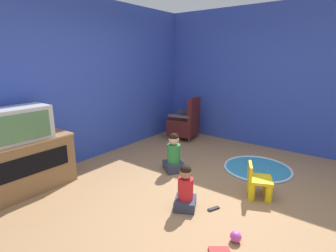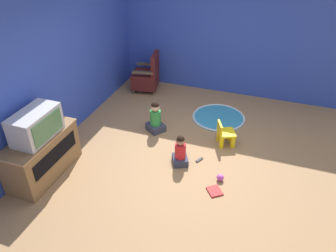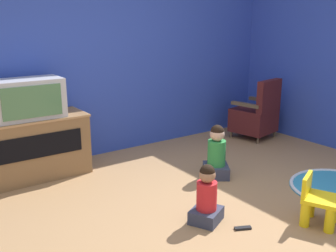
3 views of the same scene
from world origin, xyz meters
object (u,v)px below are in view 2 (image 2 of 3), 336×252
child_watching_center (155,118)px  remote_control (199,160)px  book (215,191)px  child_watching_left (180,152)px  toy_ball (220,178)px  tv_cabinet (42,155)px  yellow_kid_chair (225,135)px  television (36,125)px  black_armchair (147,76)px

child_watching_center → remote_control: bearing=-176.6°
book → child_watching_left: bearing=18.5°
toy_ball → remote_control: toy_ball is taller
tv_cabinet → yellow_kid_chair: bearing=-55.4°
television → book: (0.49, -2.63, -0.92)m
toy_ball → yellow_kid_chair: bearing=7.5°
black_armchair → book: black_armchair is taller
yellow_kid_chair → book: 1.29m
yellow_kid_chair → book: bearing=160.5°
yellow_kid_chair → child_watching_left: bearing=119.0°
television → book: bearing=-79.5°
tv_cabinet → yellow_kid_chair: 3.11m
yellow_kid_chair → book: (-1.28, -0.11, -0.18)m
television → black_armchair: television is taller
yellow_kid_chair → black_armchair: bearing=30.2°
child_watching_left → remote_control: 0.41m
tv_cabinet → book: bearing=-79.7°
tv_cabinet → yellow_kid_chair: (1.76, -2.56, -0.18)m
toy_ball → black_armchair: bearing=42.1°
book → remote_control: book is taller
television → child_watching_left: 2.27m
child_watching_left → tv_cabinet: bearing=89.7°
remote_control → child_watching_left: bearing=-33.9°
tv_cabinet → child_watching_left: bearing=-63.8°
child_watching_left → book: size_ratio=1.87×
child_watching_left → toy_ball: size_ratio=4.90×
tv_cabinet → child_watching_center: (1.75, -1.22, -0.10)m
tv_cabinet → television: bearing=-90.0°
child_watching_center → book: bearing=173.0°
television → child_watching_left: bearing=-63.5°
remote_control → child_watching_center: bearing=-95.4°
yellow_kid_chair → toy_ball: size_ratio=3.92×
television → book: television is taller
child_watching_center → remote_control: 1.24m
toy_ball → remote_control: bearing=49.4°
toy_ball → child_watching_center: bearing=56.1°
tv_cabinet → child_watching_center: bearing=-34.7°
television → toy_ball: television is taller
toy_ball → television: bearing=106.0°
television → yellow_kid_chair: size_ratio=1.74×
yellow_kid_chair → child_watching_center: 1.35m
child_watching_center → remote_control: size_ratio=4.03×
tv_cabinet → book: (0.49, -2.67, -0.36)m
tv_cabinet → child_watching_left: size_ratio=2.34×
tv_cabinet → remote_control: 2.55m
child_watching_center → black_armchair: bearing=-28.1°
tv_cabinet → black_armchair: (3.29, -0.40, -0.01)m
black_armchair → child_watching_left: (-2.33, -1.56, -0.12)m
television → book: size_ratio=2.60×
book → television: bearing=63.1°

